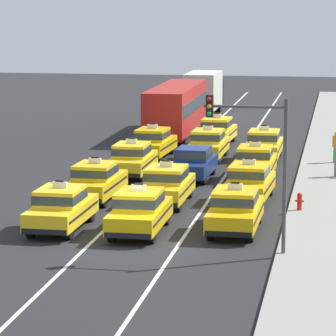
{
  "coord_description": "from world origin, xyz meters",
  "views": [
    {
      "loc": [
        7.3,
        -34.41,
        8.83
      ],
      "look_at": [
        -0.33,
        8.92,
        1.3
      ],
      "focal_mm": 106.29,
      "sensor_mm": 36.0,
      "label": 1
    }
  ],
  "objects_px": {
    "taxi_left_nearest": "(61,207)",
    "box_truck_left_sixth": "(204,91)",
    "taxi_center_nearest": "(140,211)",
    "sedan_center_third": "(194,162)",
    "taxi_right_fourth": "(264,144)",
    "fire_hydrant": "(300,201)",
    "taxi_left_fourth": "(153,142)",
    "taxi_right_third": "(255,162)",
    "taxi_center_fourth": "(208,144)",
    "traffic_light_pole": "(257,147)",
    "taxi_left_third": "(132,159)",
    "taxi_left_second": "(96,181)",
    "taxi_center_second": "(167,184)",
    "taxi_right_second": "(249,182)",
    "bus_left_fifth": "(176,107)",
    "taxi_right_nearest": "(235,209)",
    "taxi_center_fifth": "(217,131)",
    "pedestrian_near_crosswalk": "(336,147)"
  },
  "relations": [
    {
      "from": "taxi_left_nearest",
      "to": "taxi_right_second",
      "type": "height_order",
      "value": "same"
    },
    {
      "from": "taxi_left_third",
      "to": "taxi_right_third",
      "type": "bearing_deg",
      "value": 0.95
    },
    {
      "from": "taxi_left_second",
      "to": "sedan_center_third",
      "type": "height_order",
      "value": "taxi_left_second"
    },
    {
      "from": "taxi_right_second",
      "to": "taxi_right_third",
      "type": "distance_m",
      "value": 5.43
    },
    {
      "from": "taxi_right_fourth",
      "to": "fire_hydrant",
      "type": "xyz_separation_m",
      "value": [
        2.57,
        -13.68,
        -0.33
      ]
    },
    {
      "from": "taxi_center_nearest",
      "to": "taxi_right_fourth",
      "type": "bearing_deg",
      "value": 79.86
    },
    {
      "from": "taxi_left_second",
      "to": "taxi_right_nearest",
      "type": "height_order",
      "value": "same"
    },
    {
      "from": "taxi_center_fourth",
      "to": "traffic_light_pole",
      "type": "bearing_deg",
      "value": -77.8
    },
    {
      "from": "box_truck_left_sixth",
      "to": "taxi_center_fifth",
      "type": "relative_size",
      "value": 1.51
    },
    {
      "from": "taxi_center_fifth",
      "to": "pedestrian_near_crosswalk",
      "type": "height_order",
      "value": "taxi_center_fifth"
    },
    {
      "from": "taxi_center_fifth",
      "to": "box_truck_left_sixth",
      "type": "bearing_deg",
      "value": 100.62
    },
    {
      "from": "fire_hydrant",
      "to": "traffic_light_pole",
      "type": "xyz_separation_m",
      "value": [
        -1.19,
        -7.22,
        3.28
      ]
    },
    {
      "from": "bus_left_fifth",
      "to": "taxi_center_second",
      "type": "distance_m",
      "value": 22.18
    },
    {
      "from": "taxi_left_third",
      "to": "taxi_center_fourth",
      "type": "distance_m",
      "value": 6.6
    },
    {
      "from": "taxi_left_nearest",
      "to": "box_truck_left_sixth",
      "type": "height_order",
      "value": "box_truck_left_sixth"
    },
    {
      "from": "taxi_right_fourth",
      "to": "taxi_center_fourth",
      "type": "bearing_deg",
      "value": -172.94
    },
    {
      "from": "taxi_left_fourth",
      "to": "fire_hydrant",
      "type": "bearing_deg",
      "value": -56.68
    },
    {
      "from": "box_truck_left_sixth",
      "to": "taxi_center_fifth",
      "type": "distance_m",
      "value": 16.22
    },
    {
      "from": "taxi_center_fourth",
      "to": "taxi_center_fifth",
      "type": "distance_m",
      "value": 5.61
    },
    {
      "from": "taxi_center_second",
      "to": "taxi_right_second",
      "type": "height_order",
      "value": "same"
    },
    {
      "from": "taxi_left_second",
      "to": "taxi_right_third",
      "type": "relative_size",
      "value": 1.01
    },
    {
      "from": "bus_left_fifth",
      "to": "taxi_right_fourth",
      "type": "relative_size",
      "value": 2.45
    },
    {
      "from": "taxi_left_second",
      "to": "taxi_left_fourth",
      "type": "bearing_deg",
      "value": 88.76
    },
    {
      "from": "taxi_center_nearest",
      "to": "sedan_center_third",
      "type": "xyz_separation_m",
      "value": [
        0.32,
        11.72,
        -0.03
      ]
    },
    {
      "from": "taxi_center_nearest",
      "to": "traffic_light_pole",
      "type": "bearing_deg",
      "value": -29.57
    },
    {
      "from": "bus_left_fifth",
      "to": "taxi_center_fifth",
      "type": "relative_size",
      "value": 2.42
    },
    {
      "from": "taxi_left_second",
      "to": "taxi_center_second",
      "type": "distance_m",
      "value": 3.27
    },
    {
      "from": "taxi_center_fourth",
      "to": "taxi_left_third",
      "type": "bearing_deg",
      "value": -117.63
    },
    {
      "from": "taxi_left_nearest",
      "to": "taxi_left_fourth",
      "type": "xyz_separation_m",
      "value": [
        0.19,
        17.85,
        0.0
      ]
    },
    {
      "from": "taxi_center_fourth",
      "to": "taxi_left_second",
      "type": "bearing_deg",
      "value": -105.67
    },
    {
      "from": "taxi_left_third",
      "to": "taxi_right_fourth",
      "type": "distance_m",
      "value": 8.74
    },
    {
      "from": "taxi_left_nearest",
      "to": "taxi_right_second",
      "type": "relative_size",
      "value": 0.99
    },
    {
      "from": "taxi_right_fourth",
      "to": "fire_hydrant",
      "type": "distance_m",
      "value": 13.92
    },
    {
      "from": "taxi_center_nearest",
      "to": "taxi_center_fifth",
      "type": "bearing_deg",
      "value": 90.0
    },
    {
      "from": "taxi_left_fourth",
      "to": "taxi_right_second",
      "type": "distance_m",
      "value": 12.91
    },
    {
      "from": "taxi_right_nearest",
      "to": "taxi_center_second",
      "type": "bearing_deg",
      "value": 126.88
    },
    {
      "from": "taxi_left_second",
      "to": "taxi_right_fourth",
      "type": "height_order",
      "value": "same"
    },
    {
      "from": "taxi_right_third",
      "to": "box_truck_left_sixth",
      "type": "bearing_deg",
      "value": 103.03
    },
    {
      "from": "taxi_left_second",
      "to": "fire_hydrant",
      "type": "xyz_separation_m",
      "value": [
        9.01,
        -1.26,
        -0.33
      ]
    },
    {
      "from": "taxi_center_nearest",
      "to": "taxi_center_fourth",
      "type": "relative_size",
      "value": 0.99
    },
    {
      "from": "bus_left_fifth",
      "to": "taxi_right_second",
      "type": "height_order",
      "value": "bus_left_fifth"
    },
    {
      "from": "taxi_left_third",
      "to": "traffic_light_pole",
      "type": "xyz_separation_m",
      "value": [
        7.5,
        -14.67,
        2.94
      ]
    },
    {
      "from": "taxi_left_nearest",
      "to": "taxi_left_fourth",
      "type": "bearing_deg",
      "value": 89.4
    },
    {
      "from": "taxi_left_third",
      "to": "taxi_left_fourth",
      "type": "xyz_separation_m",
      "value": [
        -0.06,
        5.86,
        0.0
      ]
    },
    {
      "from": "taxi_left_third",
      "to": "bus_left_fifth",
      "type": "bearing_deg",
      "value": 91.2
    },
    {
      "from": "taxi_left_second",
      "to": "fire_hydrant",
      "type": "relative_size",
      "value": 6.3
    },
    {
      "from": "taxi_left_third",
      "to": "pedestrian_near_crosswalk",
      "type": "xyz_separation_m",
      "value": [
        10.05,
        5.12,
        0.11
      ]
    },
    {
      "from": "fire_hydrant",
      "to": "bus_left_fifth",
      "type": "bearing_deg",
      "value": 111.55
    },
    {
      "from": "taxi_left_nearest",
      "to": "sedan_center_third",
      "type": "xyz_separation_m",
      "value": [
        3.42,
        11.67,
        -0.03
      ]
    },
    {
      "from": "bus_left_fifth",
      "to": "sedan_center_third",
      "type": "relative_size",
      "value": 2.58
    }
  ]
}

